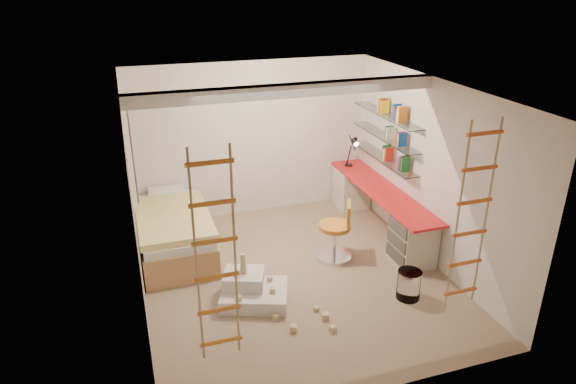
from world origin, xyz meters
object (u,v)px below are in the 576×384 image
object	(u,v)px
desk	(379,208)
bed	(174,232)
swivel_chair	(336,238)
play_platform	(251,290)

from	to	relation	value
desk	bed	world-z (taller)	desk
swivel_chair	play_platform	bearing A→B (deg)	-156.03
desk	play_platform	distance (m)	2.72
desk	swivel_chair	bearing A→B (deg)	-149.90
desk	swivel_chair	xyz separation A→B (m)	(-0.98, -0.57, -0.08)
bed	swivel_chair	bearing A→B (deg)	-22.91
desk	play_platform	world-z (taller)	desk
bed	play_platform	distance (m)	1.76
swivel_chair	play_platform	xyz separation A→B (m)	(-1.43, -0.64, -0.18)
swivel_chair	desk	bearing A→B (deg)	30.10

